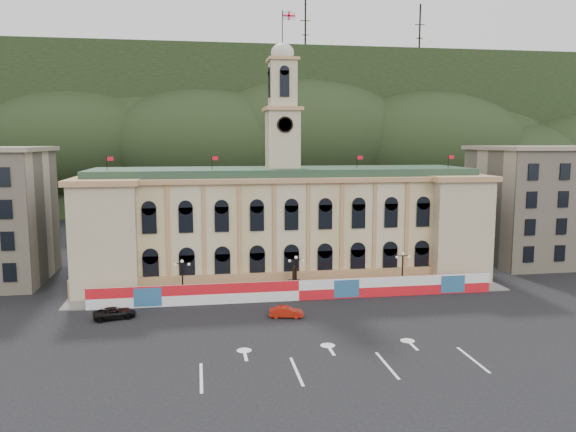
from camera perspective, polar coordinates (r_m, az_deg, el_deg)
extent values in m
plane|color=black|center=(55.55, 3.94, -12.80)|extent=(260.00, 260.00, 0.00)
cube|color=black|center=(181.08, -5.48, 8.42)|extent=(230.00, 70.00, 44.00)
cube|color=#595651|center=(167.73, 7.21, 11.19)|extent=(22.00, 8.00, 14.00)
cube|color=#595651|center=(162.83, -22.30, 9.39)|extent=(16.00, 7.00, 10.00)
cylinder|color=black|center=(171.48, 1.77, 17.91)|extent=(0.50, 0.50, 20.00)
cylinder|color=black|center=(181.30, 13.21, 17.15)|extent=(0.50, 0.50, 20.00)
cube|color=beige|center=(80.53, -0.54, -1.22)|extent=(55.00, 15.00, 14.00)
cube|color=tan|center=(74.13, 0.38, -6.57)|extent=(56.00, 0.80, 2.40)
cube|color=tan|center=(79.73, -0.55, 3.98)|extent=(56.20, 16.20, 0.60)
cube|color=#28432F|center=(79.69, -0.55, 4.48)|extent=(53.00, 13.00, 1.20)
cube|color=beige|center=(79.48, -17.43, -1.69)|extent=(8.00, 17.00, 14.00)
cube|color=beige|center=(86.28, 15.18, -0.89)|extent=(8.00, 17.00, 14.00)
cube|color=beige|center=(79.57, -0.56, 7.79)|extent=(4.40, 4.40, 8.00)
cube|color=tan|center=(79.69, -0.56, 10.81)|extent=(5.20, 5.20, 0.50)
cube|color=beige|center=(79.95, -0.56, 13.17)|extent=(3.60, 3.60, 6.50)
cube|color=tan|center=(80.35, -0.57, 15.58)|extent=(4.20, 4.20, 0.40)
cylinder|color=black|center=(77.33, -0.30, 9.27)|extent=(2.20, 0.20, 2.20)
ellipsoid|color=beige|center=(80.48, -0.57, 16.22)|extent=(3.20, 3.20, 2.72)
cylinder|color=black|center=(81.02, -0.57, 18.46)|extent=(0.12, 0.12, 5.00)
cube|color=white|center=(81.51, 0.09, 19.68)|extent=(1.80, 0.04, 1.20)
cube|color=red|center=(81.48, 0.10, 19.69)|extent=(1.80, 0.02, 0.22)
cube|color=red|center=(81.48, 0.10, 19.69)|extent=(0.22, 0.02, 1.20)
cube|color=#BDAE92|center=(98.99, 24.60, 0.91)|extent=(20.00, 16.00, 18.00)
cube|color=gray|center=(98.45, 24.90, 6.30)|extent=(21.00, 17.00, 0.60)
cube|color=red|center=(69.16, 1.10, -7.57)|extent=(50.00, 0.25, 2.50)
cube|color=#2B618F|center=(68.25, -14.07, -8.01)|extent=(3.20, 0.05, 2.20)
cube|color=#2B618F|center=(70.32, 5.98, -7.35)|extent=(3.20, 0.05, 2.20)
cube|color=#2B618F|center=(75.13, 16.41, -6.65)|extent=(3.20, 0.05, 2.20)
cube|color=slate|center=(72.08, 0.70, -7.90)|extent=(56.00, 5.50, 0.16)
cube|color=#595651|center=(72.11, 0.67, -7.22)|extent=(1.40, 1.40, 1.80)
cylinder|color=black|center=(71.69, 0.67, -5.91)|extent=(0.60, 0.60, 1.60)
sphere|color=black|center=(71.48, 0.67, -5.21)|extent=(0.44, 0.44, 0.44)
cylinder|color=black|center=(70.37, -10.61, -8.36)|extent=(0.44, 0.44, 0.30)
cylinder|color=black|center=(69.79, -10.66, -6.59)|extent=(0.18, 0.18, 4.80)
cube|color=black|center=(69.26, -10.71, -4.74)|extent=(1.60, 0.08, 0.08)
sphere|color=silver|center=(69.32, -11.37, -4.87)|extent=(0.36, 0.36, 0.36)
sphere|color=silver|center=(69.28, -10.04, -4.85)|extent=(0.36, 0.36, 0.36)
sphere|color=silver|center=(69.21, -10.71, -4.54)|extent=(0.40, 0.40, 0.40)
cylinder|color=black|center=(71.35, 0.81, -8.01)|extent=(0.44, 0.44, 0.30)
cylinder|color=black|center=(70.78, 0.81, -6.25)|extent=(0.18, 0.18, 4.80)
cube|color=black|center=(70.26, 0.82, -4.43)|extent=(1.60, 0.08, 0.08)
sphere|color=silver|center=(70.16, 0.17, -4.57)|extent=(0.36, 0.36, 0.36)
sphere|color=silver|center=(70.44, 1.46, -4.53)|extent=(0.36, 0.36, 0.36)
sphere|color=silver|center=(70.21, 0.82, -4.23)|extent=(0.40, 0.40, 0.40)
cylinder|color=black|center=(74.98, 11.49, -7.39)|extent=(0.44, 0.44, 0.30)
cylinder|color=black|center=(74.44, 11.54, -5.71)|extent=(0.18, 0.18, 4.80)
cube|color=black|center=(73.95, 11.59, -3.98)|extent=(1.60, 0.08, 0.08)
sphere|color=silver|center=(73.70, 11.00, -4.12)|extent=(0.36, 0.36, 0.36)
sphere|color=silver|center=(74.26, 12.16, -4.06)|extent=(0.36, 0.36, 0.36)
sphere|color=silver|center=(73.90, 11.59, -3.79)|extent=(0.40, 0.40, 0.40)
imported|color=#A91A0C|center=(62.91, -0.17, -9.72)|extent=(2.70, 4.23, 1.23)
imported|color=black|center=(65.32, -17.19, -9.39)|extent=(4.39, 5.63, 1.27)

